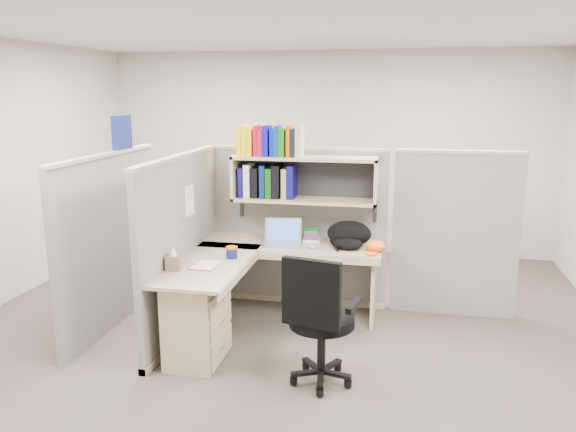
% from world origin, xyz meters
% --- Properties ---
extents(ground, '(6.00, 6.00, 0.00)m').
position_xyz_m(ground, '(0.00, 0.00, 0.00)').
color(ground, '#353029').
rests_on(ground, ground).
extents(room_shell, '(6.00, 6.00, 6.00)m').
position_xyz_m(room_shell, '(0.00, 0.00, 1.62)').
color(room_shell, '#A9A599').
rests_on(room_shell, ground).
extents(cubicle, '(3.79, 1.84, 1.95)m').
position_xyz_m(cubicle, '(-0.37, 0.45, 0.91)').
color(cubicle, slate).
rests_on(cubicle, ground).
extents(desk, '(1.74, 1.75, 0.73)m').
position_xyz_m(desk, '(-0.41, -0.29, 0.44)').
color(desk, gray).
rests_on(desk, ground).
extents(laptop, '(0.40, 0.40, 0.25)m').
position_xyz_m(laptop, '(-0.07, 0.46, 0.86)').
color(laptop, '#AAABAF').
rests_on(laptop, desk).
extents(backpack, '(0.42, 0.33, 0.25)m').
position_xyz_m(backpack, '(0.55, 0.52, 0.85)').
color(backpack, black).
rests_on(backpack, desk).
extents(orange_cap, '(0.23, 0.25, 0.10)m').
position_xyz_m(orange_cap, '(0.81, 0.45, 0.78)').
color(orange_cap, '#F05C14').
rests_on(orange_cap, desk).
extents(snack_canister, '(0.11, 0.11, 0.10)m').
position_xyz_m(snack_canister, '(-0.42, -0.02, 0.78)').
color(snack_canister, '#0E1756').
rests_on(snack_canister, desk).
extents(tissue_box, '(0.14, 0.14, 0.19)m').
position_xyz_m(tissue_box, '(-0.80, -0.42, 0.82)').
color(tissue_box, '#89684D').
rests_on(tissue_box, desk).
extents(mouse, '(0.09, 0.07, 0.03)m').
position_xyz_m(mouse, '(0.23, 0.43, 0.75)').
color(mouse, '#91ABCE').
rests_on(mouse, desk).
extents(paper_cup, '(0.08, 0.08, 0.09)m').
position_xyz_m(paper_cup, '(-0.01, 0.71, 0.78)').
color(paper_cup, white).
rests_on(paper_cup, desk).
extents(book_stack, '(0.19, 0.24, 0.11)m').
position_xyz_m(book_stack, '(0.16, 0.74, 0.78)').
color(book_stack, gray).
rests_on(book_stack, desk).
extents(loose_paper, '(0.20, 0.27, 0.00)m').
position_xyz_m(loose_paper, '(-0.58, -0.27, 0.73)').
color(loose_paper, white).
rests_on(loose_paper, desk).
extents(task_chair, '(0.58, 0.54, 1.04)m').
position_xyz_m(task_chair, '(0.47, -0.75, 0.37)').
color(task_chair, black).
rests_on(task_chair, ground).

